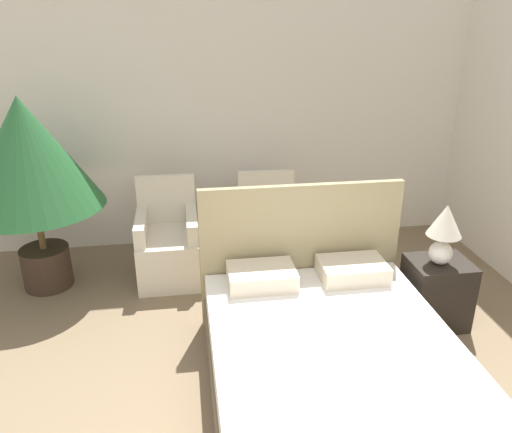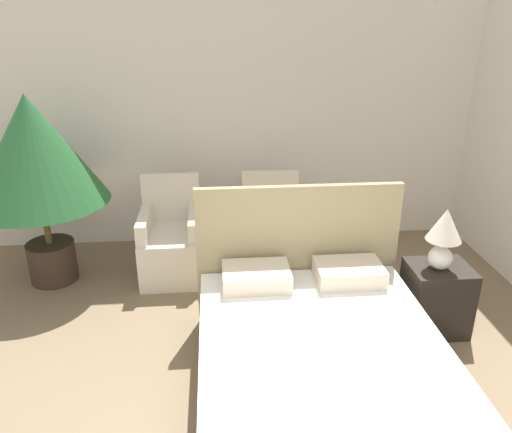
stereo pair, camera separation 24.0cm
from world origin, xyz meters
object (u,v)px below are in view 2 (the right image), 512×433
Objects in this scene: table_lamp at (444,234)px; side_table at (222,252)px; armchair_near_window_right at (272,243)px; nightstand at (436,298)px; potted_palm at (34,156)px; armchair_near_window_left at (171,246)px; bed at (318,357)px.

side_table is (-1.69, 1.10, -0.63)m from table_lamp.
armchair_near_window_right is at bearing 135.81° from table_lamp.
potted_palm is at bearing 161.49° from nightstand.
armchair_near_window_right is 1.92× the size of side_table.
armchair_near_window_right is 2.35m from potted_palm.
side_table is (0.50, -0.05, -0.05)m from armchair_near_window_left.
bed is 3.92× the size of table_lamp.
armchair_near_window_left is 1.66× the size of nightstand.
armchair_near_window_right is 1.90× the size of table_lamp.
bed is 1.83m from side_table.
armchair_near_window_right is (1.00, -0.00, 0.00)m from armchair_near_window_left.
bed is 3.41× the size of nightstand.
armchair_near_window_left is 0.50m from side_table.
bed is 3.03m from potted_palm.
armchair_near_window_left is at bearing -176.59° from armchair_near_window_right.
bed reaches higher than table_lamp.
armchair_near_window_right is at bearing 0.20° from potted_palm.
armchair_near_window_left is (-1.10, 1.78, 0.02)m from bed.
nightstand is (1.11, 0.64, 0.01)m from bed.
armchair_near_window_left is at bearing 152.86° from nightstand.
nightstand is at bearing 30.09° from bed.
armchair_near_window_left is 1.00m from armchair_near_window_right.
table_lamp reaches higher than armchair_near_window_right.
bed is at bearing -150.10° from table_lamp.
potted_palm reaches higher than table_lamp.
bed is 1.28m from nightstand.
side_table is at bearing 146.82° from table_lamp.
bed is at bearing -83.14° from armchair_near_window_right.
potted_palm reaches higher than nightstand.
bed is 2.06× the size of armchair_near_window_left.
armchair_near_window_left is at bearing 174.02° from side_table.
potted_palm is (-2.15, -0.01, 0.95)m from armchair_near_window_right.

